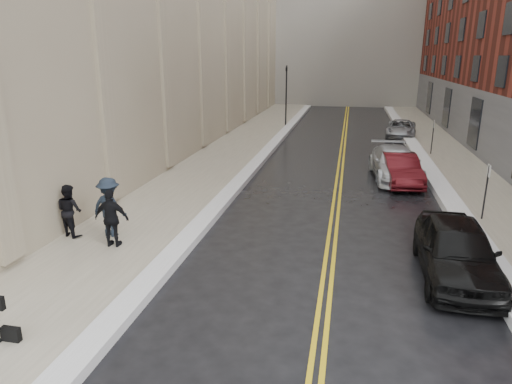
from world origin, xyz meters
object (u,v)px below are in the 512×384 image
at_px(car_black, 457,250).
at_px(pedestrian_b, 110,207).
at_px(car_silver_far, 401,128).
at_px(pedestrian_a, 70,210).
at_px(car_silver_near, 395,163).
at_px(car_maroon, 400,169).
at_px(pedestrian_c, 112,218).

height_order(car_black, pedestrian_b, pedestrian_b).
distance_m(car_silver_far, pedestrian_a, 26.82).
height_order(car_silver_near, car_silver_far, car_silver_near).
bearing_deg(car_maroon, pedestrian_b, -143.90).
xyz_separation_m(car_maroon, car_silver_far, (1.36, 13.94, -0.09)).
xyz_separation_m(car_black, car_silver_near, (-0.75, 10.82, -0.04)).
distance_m(car_silver_near, pedestrian_b, 14.34).
xyz_separation_m(car_black, pedestrian_b, (-10.80, 0.60, 0.33)).
bearing_deg(car_maroon, pedestrian_c, -139.96).
bearing_deg(car_black, car_silver_near, 95.02).
height_order(car_black, pedestrian_a, pedestrian_a).
bearing_deg(pedestrian_b, pedestrian_c, 132.13).
xyz_separation_m(car_silver_near, pedestrian_a, (-11.36, -10.50, 0.26)).
relative_size(car_black, pedestrian_b, 2.41).
bearing_deg(car_silver_near, car_silver_far, 78.73).
bearing_deg(car_silver_far, car_black, -84.89).
relative_size(car_maroon, pedestrian_c, 2.35).
relative_size(pedestrian_a, pedestrian_c, 0.95).
bearing_deg(pedestrian_a, car_silver_near, -115.75).
distance_m(car_black, pedestrian_c, 10.28).
relative_size(car_maroon, pedestrian_b, 2.18).
bearing_deg(car_silver_near, pedestrian_a, -141.89).
bearing_deg(pedestrian_b, car_silver_far, -106.73).
relative_size(car_black, car_silver_near, 0.90).
height_order(car_maroon, pedestrian_b, pedestrian_b).
bearing_deg(pedestrian_c, car_silver_far, -118.10).
bearing_deg(car_silver_far, car_silver_near, -89.68).
xyz_separation_m(pedestrian_a, pedestrian_c, (1.83, -0.54, 0.04)).
bearing_deg(car_maroon, car_silver_far, 78.19).
height_order(pedestrian_a, pedestrian_b, pedestrian_b).
xyz_separation_m(car_silver_far, pedestrian_c, (-11.04, -24.06, 0.45)).
distance_m(car_black, car_silver_near, 10.84).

